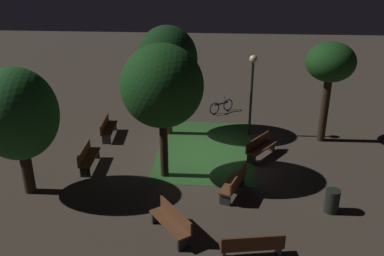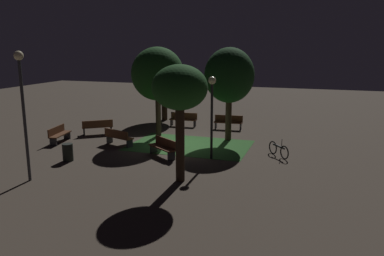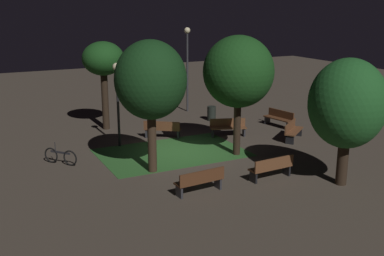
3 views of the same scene
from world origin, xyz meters
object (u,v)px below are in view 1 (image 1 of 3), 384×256
at_px(bench_near_trees, 235,182).
at_px(tree_back_left, 162,86).
at_px(bench_back_row, 172,221).
at_px(lamp_post_plaza_east, 252,81).
at_px(trash_bin, 332,201).
at_px(tree_left_canopy, 330,64).
at_px(bench_corner, 88,157).
at_px(bench_by_lamp, 108,127).
at_px(bench_path_side, 252,246).
at_px(tree_back_right, 18,115).
at_px(bench_front_left, 260,147).
at_px(tree_tall_center, 167,60).
at_px(bicycle, 221,106).

height_order(bench_near_trees, tree_back_left, tree_back_left).
xyz_separation_m(bench_back_row, tree_back_left, (-3.67, -0.74, 3.17)).
bearing_deg(lamp_post_plaza_east, trash_bin, 21.22).
xyz_separation_m(bench_back_row, tree_left_canopy, (-7.53, 6.10, 3.15)).
relative_size(bench_corner, tree_back_left, 0.35).
height_order(bench_by_lamp, bench_path_side, same).
height_order(tree_back_left, trash_bin, tree_back_left).
bearing_deg(lamp_post_plaza_east, bench_near_trees, -8.48).
xyz_separation_m(bench_corner, tree_back_left, (0.43, 3.19, 3.17)).
bearing_deg(tree_back_right, bench_front_left, 111.99).
distance_m(bench_by_lamp, bench_front_left, 7.21).
bearing_deg(trash_bin, bench_back_row, -72.55).
height_order(lamp_post_plaza_east, trash_bin, lamp_post_plaza_east).
bearing_deg(tree_back_right, tree_left_canopy, 115.10).
relative_size(tree_left_canopy, lamp_post_plaza_east, 1.18).
bearing_deg(tree_left_canopy, bench_front_left, -56.81).
bearing_deg(tree_tall_center, tree_back_left, 4.96).
xyz_separation_m(bench_path_side, trash_bin, (-2.61, 2.82, -0.07)).
distance_m(bench_by_lamp, tree_left_canopy, 10.52).
bearing_deg(bicycle, bench_back_row, -7.39).
bearing_deg(trash_bin, lamp_post_plaza_east, -158.78).
bearing_deg(bench_back_row, tree_tall_center, -172.00).
xyz_separation_m(tree_back_right, tree_back_left, (-1.56, 4.75, 0.64)).
distance_m(tree_back_right, bicycle, 11.47).
distance_m(bench_near_trees, tree_back_right, 7.88).
bearing_deg(bench_back_row, trash_bin, 107.45).
bearing_deg(bench_path_side, bench_corner, -128.81).
bearing_deg(trash_bin, tree_tall_center, -134.36).
relative_size(bench_front_left, tree_left_canopy, 0.38).
distance_m(bench_front_left, bicycle, 5.57).
bearing_deg(lamp_post_plaza_east, bench_path_side, -2.55).
xyz_separation_m(tree_left_canopy, tree_back_left, (3.86, -6.83, 0.02)).
bearing_deg(bicycle, tree_back_right, -38.17).
height_order(bench_by_lamp, lamp_post_plaza_east, lamp_post_plaza_east).
height_order(tree_left_canopy, tree_back_left, tree_back_left).
height_order(bench_by_lamp, tree_tall_center, tree_tall_center).
height_order(bench_path_side, bench_near_trees, same).
bearing_deg(bench_near_trees, tree_back_left, -113.63).
bearing_deg(tree_back_right, bench_back_row, 68.96).
bearing_deg(tree_left_canopy, bench_path_side, -23.57).
xyz_separation_m(lamp_post_plaza_east, trash_bin, (6.26, 2.43, -2.29)).
bearing_deg(bench_corner, bench_back_row, 43.76).
distance_m(lamp_post_plaza_east, trash_bin, 7.09).
bearing_deg(tree_tall_center, tree_back_right, -37.62).
xyz_separation_m(bench_corner, tree_tall_center, (-3.70, 2.83, 3.15)).
height_order(tree_back_right, tree_tall_center, tree_tall_center).
distance_m(tree_back_right, tree_tall_center, 7.21).
xyz_separation_m(bench_path_side, tree_back_left, (-4.65, -3.12, 3.17)).
relative_size(bench_by_lamp, bench_back_row, 1.06).
relative_size(bench_near_trees, lamp_post_plaza_east, 0.48).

